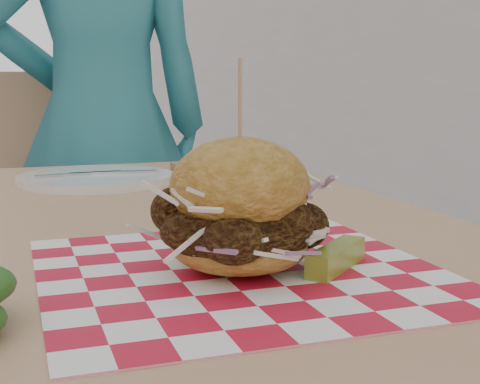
{
  "coord_description": "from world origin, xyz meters",
  "views": [
    {
      "loc": [
        0.2,
        -0.49,
        0.92
      ],
      "look_at": [
        0.4,
        0.08,
        0.82
      ],
      "focal_mm": 50.0,
      "sensor_mm": 36.0,
      "label": 1
    }
  ],
  "objects_px": {
    "sandwich": "(240,213)",
    "diner": "(102,126)",
    "patio_chair": "(77,214)",
    "patio_table": "(133,282)"
  },
  "relations": [
    {
      "from": "diner",
      "to": "sandwich",
      "type": "relative_size",
      "value": 8.4
    },
    {
      "from": "sandwich",
      "to": "diner",
      "type": "bearing_deg",
      "value": 88.34
    },
    {
      "from": "patio_chair",
      "to": "sandwich",
      "type": "xyz_separation_m",
      "value": [
        0.03,
        -1.34,
        0.25
      ]
    },
    {
      "from": "diner",
      "to": "patio_table",
      "type": "relative_size",
      "value": 1.35
    },
    {
      "from": "diner",
      "to": "patio_chair",
      "type": "relative_size",
      "value": 1.7
    },
    {
      "from": "patio_table",
      "to": "sandwich",
      "type": "distance_m",
      "value": 0.29
    },
    {
      "from": "diner",
      "to": "sandwich",
      "type": "distance_m",
      "value": 1.21
    },
    {
      "from": "diner",
      "to": "patio_table",
      "type": "xyz_separation_m",
      "value": [
        -0.09,
        -0.96,
        -0.14
      ]
    },
    {
      "from": "diner",
      "to": "sandwich",
      "type": "height_order",
      "value": "diner"
    },
    {
      "from": "patio_table",
      "to": "diner",
      "type": "bearing_deg",
      "value": 84.55
    }
  ]
}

